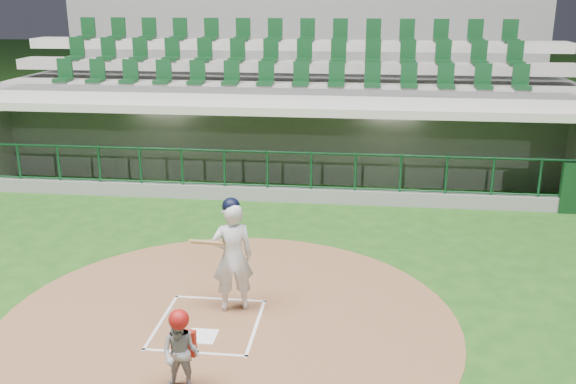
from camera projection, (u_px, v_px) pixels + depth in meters
name	position (u px, v px, depth m)	size (l,w,h in m)	color
ground	(213.00, 315.00, 10.25)	(120.00, 120.00, 0.00)	#1C4614
dirt_circle	(229.00, 322.00, 10.03)	(7.20, 7.20, 0.01)	brown
home_plate	(202.00, 336.00, 9.58)	(0.43, 0.43, 0.02)	white
batter_box_chalk	(208.00, 324.00, 9.96)	(1.55, 1.80, 0.01)	silver
dugout_structure	(282.00, 146.00, 17.37)	(16.40, 3.70, 3.00)	slate
seating_deck	(291.00, 109.00, 20.17)	(17.00, 6.72, 5.15)	slate
batter	(232.00, 255.00, 10.16)	(0.93, 0.96, 1.90)	silver
catcher	(181.00, 351.00, 8.13)	(0.57, 0.47, 1.16)	gray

